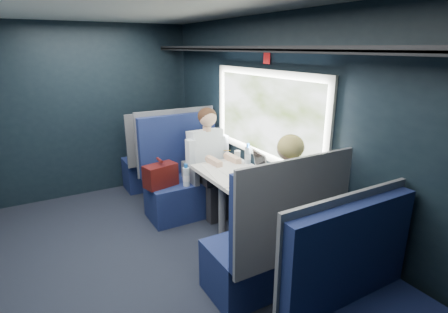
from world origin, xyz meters
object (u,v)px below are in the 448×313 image
table (235,181)px  cup (237,155)px  seat_bay_far (271,247)px  bottle_small (248,155)px  laptop (256,167)px  woman (284,199)px  seat_bay_near (184,180)px  seat_row_front (160,160)px  man (210,157)px

table → cup: size_ratio=10.90×
seat_bay_far → bottle_small: seat_bay_far is taller
seat_bay_far → bottle_small: size_ratio=5.45×
laptop → cup: laptop is taller
table → cup: (0.30, 0.44, 0.12)m
seat_bay_far → cup: seat_bay_far is taller
woman → bottle_small: bearing=76.1°
bottle_small → cup: 0.23m
seat_bay_near → laptop: size_ratio=4.06×
seat_bay_near → bottle_small: seat_bay_near is taller
seat_bay_near → cup: (0.50, -0.43, 0.36)m
seat_bay_near → cup: size_ratio=13.74×
table → bottle_small: size_ratio=4.33×
woman → laptop: size_ratio=4.26×
seat_bay_far → cup: bearing=69.9°
seat_bay_near → bottle_small: bearing=-52.3°
seat_bay_far → woman: (0.25, 0.17, 0.31)m
seat_row_front → cup: bearing=-70.5°
table → seat_bay_far: (-0.18, -0.87, -0.25)m
seat_row_front → laptop: seat_row_front is taller
seat_row_front → woman: woman is taller
laptop → table: bearing=167.3°
man → laptop: (0.15, -0.75, 0.08)m
seat_bay_near → table: bearing=-76.9°
table → seat_row_front: (-0.18, 1.80, -0.25)m
woman → laptop: 0.68m
seat_row_front → bottle_small: seat_row_front is taller
seat_bay_far → laptop: bearing=63.9°
seat_bay_far → man: (0.25, 1.57, 0.30)m
seat_bay_near → cup: bearing=-40.5°
cup → woman: bearing=-101.3°
bottle_small → cup: size_ratio=2.52×
man → bottle_small: man is taller
table → seat_bay_near: bearing=103.1°
woman → laptop: woman is taller
table → seat_bay_near: (-0.20, 0.87, -0.24)m
seat_bay_near → man: 0.43m
bottle_small → table: bearing=-143.5°
seat_bay_near → cup: seat_bay_near is taller
laptop → seat_bay_far: bearing=-116.1°
table → laptop: size_ratio=3.22×
woman → seat_bay_near: bearing=99.7°
seat_bay_far → woman: bearing=33.8°
seat_row_front → woman: 2.54m
seat_row_front → cup: 1.49m
table → bottle_small: bearing=36.5°
laptop → cup: bearing=81.1°
table → woman: (0.07, -0.71, 0.06)m
seat_bay_near → seat_bay_far: bearing=-89.3°
woman → cup: woman is taller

